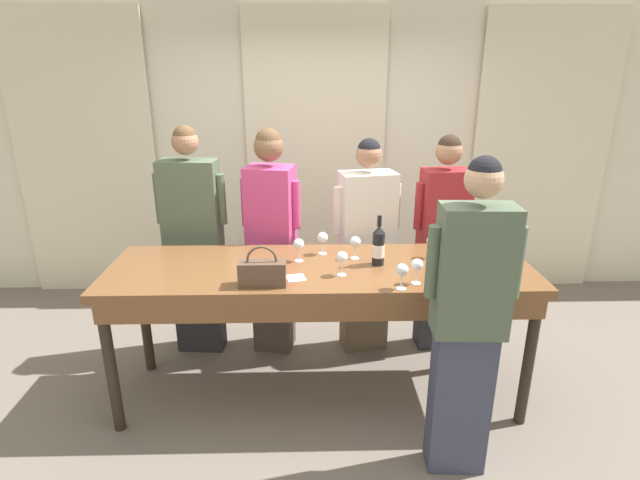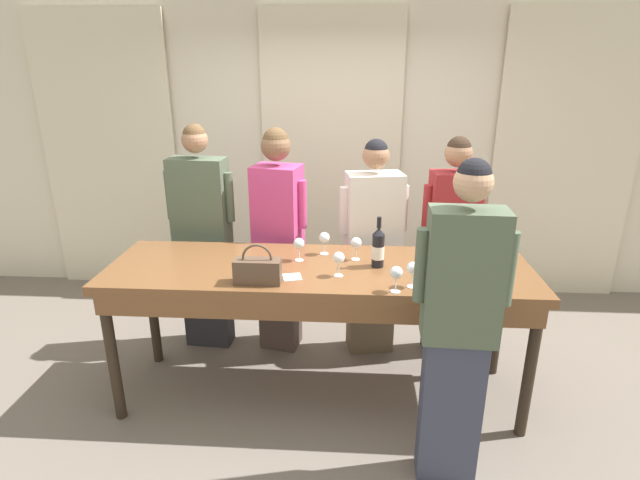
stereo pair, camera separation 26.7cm
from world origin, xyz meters
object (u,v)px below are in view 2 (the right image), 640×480
at_px(wine_glass_center_right, 396,273).
at_px(guest_cream_sweater, 372,248).
at_px(wine_glass_center_mid, 339,258).
at_px(wine_glass_back_left, 413,269).
at_px(guest_olive_jacket, 203,238).
at_px(wine_glass_front_right, 434,245).
at_px(handbag, 258,270).
at_px(tasting_bar, 319,280).
at_px(wine_glass_front_mid, 324,238).
at_px(guest_pink_top, 279,239).
at_px(guest_striped_shirt, 450,246).
at_px(wine_bottle, 378,248).
at_px(host_pouring, 458,327).
at_px(wine_glass_front_left, 299,244).
at_px(wine_glass_center_left, 356,243).

bearing_deg(wine_glass_center_right, guest_cream_sweater, 95.18).
xyz_separation_m(wine_glass_center_mid, wine_glass_back_left, (0.43, -0.13, -0.00)).
bearing_deg(guest_olive_jacket, wine_glass_front_right, -16.63).
bearing_deg(wine_glass_center_mid, handbag, -164.60).
distance_m(handbag, wine_glass_back_left, 0.91).
xyz_separation_m(tasting_bar, handbag, (-0.35, -0.26, 0.17)).
distance_m(wine_glass_front_mid, wine_glass_center_right, 0.72).
relative_size(tasting_bar, guest_cream_sweater, 1.61).
bearing_deg(guest_pink_top, guest_striped_shirt, 0.00).
xyz_separation_m(tasting_bar, wine_glass_back_left, (0.56, -0.26, 0.20)).
bearing_deg(guest_cream_sweater, wine_glass_back_left, -78.27).
xyz_separation_m(tasting_bar, wine_bottle, (0.37, 0.04, 0.21)).
bearing_deg(handbag, tasting_bar, 36.60).
relative_size(wine_glass_front_right, host_pouring, 0.09).
height_order(wine_glass_front_mid, guest_striped_shirt, guest_striped_shirt).
bearing_deg(host_pouring, guest_cream_sweater, 106.23).
bearing_deg(handbag, wine_glass_front_left, 60.72).
bearing_deg(wine_glass_front_mid, wine_bottle, -29.23).
bearing_deg(guest_pink_top, guest_olive_jacket, 180.00).
distance_m(tasting_bar, guest_olive_jacket, 1.16).
bearing_deg(wine_glass_front_mid, wine_glass_center_right, -52.61).
relative_size(wine_glass_center_right, guest_cream_sweater, 0.09).
distance_m(wine_glass_center_right, guest_pink_top, 1.30).
bearing_deg(host_pouring, guest_striped_shirt, 81.36).
relative_size(handbag, host_pouring, 0.15).
xyz_separation_m(wine_glass_front_left, wine_glass_front_mid, (0.16, 0.13, 0.00)).
bearing_deg(guest_striped_shirt, host_pouring, -98.64).
bearing_deg(guest_striped_shirt, handbag, -144.82).
xyz_separation_m(wine_glass_front_right, wine_glass_back_left, (-0.19, -0.41, -0.00)).
bearing_deg(wine_glass_center_mid, guest_olive_jacket, 143.91).
relative_size(wine_glass_back_left, guest_cream_sweater, 0.09).
height_order(wine_bottle, wine_glass_front_mid, wine_bottle).
bearing_deg(wine_bottle, wine_glass_center_right, -77.24).
bearing_deg(wine_glass_back_left, wine_glass_front_left, 151.92).
distance_m(wine_glass_back_left, guest_pink_top, 1.31).
relative_size(handbag, wine_glass_front_right, 1.77).
height_order(wine_glass_front_left, wine_glass_center_right, same).
bearing_deg(guest_striped_shirt, wine_bottle, -133.25).
height_order(wine_glass_front_right, guest_striped_shirt, guest_striped_shirt).
distance_m(wine_bottle, wine_glass_front_mid, 0.41).
xyz_separation_m(handbag, wine_glass_back_left, (0.91, -0.00, 0.03)).
distance_m(wine_bottle, wine_glass_center_mid, 0.30).
relative_size(wine_glass_front_mid, wine_glass_center_left, 1.00).
height_order(handbag, guest_olive_jacket, guest_olive_jacket).
xyz_separation_m(handbag, host_pouring, (1.10, -0.40, -0.12)).
relative_size(handbag, wine_glass_front_left, 1.77).
bearing_deg(guest_cream_sweater, handbag, -127.99).
height_order(wine_glass_center_mid, wine_glass_center_right, same).
height_order(wine_bottle, guest_pink_top, guest_pink_top).
distance_m(handbag, wine_glass_center_left, 0.71).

